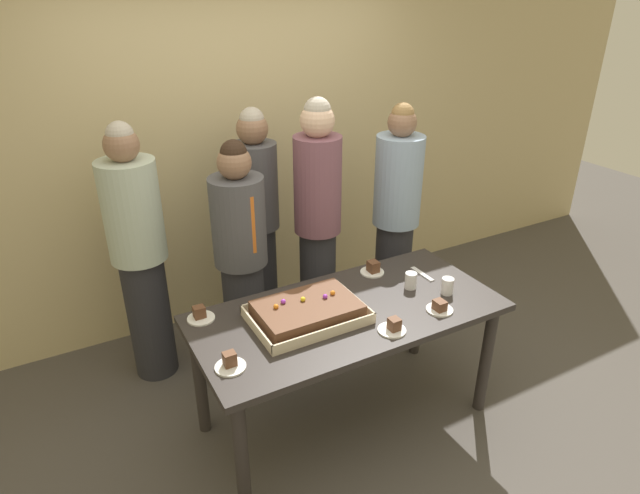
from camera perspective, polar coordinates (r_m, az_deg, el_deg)
The scene contains 17 objects.
ground_plane at distance 3.51m, azimuth 2.68°, elevation -17.56°, with size 12.00×12.00×0.00m, color #4C4742.
interior_back_panel at distance 4.09m, azimuth -8.86°, elevation 12.75°, with size 8.00×0.12×3.00m, color #CCB784.
party_table at distance 3.08m, azimuth 2.94°, elevation -8.25°, with size 1.74×0.82×0.79m.
sheet_cake at distance 2.92m, azimuth -1.36°, elevation -6.86°, with size 0.61×0.43×0.12m.
plated_slice_near_left at distance 3.00m, azimuth -12.58°, elevation -7.06°, with size 0.15×0.15×0.07m.
plated_slice_near_right at distance 2.63m, azimuth -9.51°, elevation -12.03°, with size 0.15×0.15×0.08m.
plated_slice_far_left at distance 2.86m, azimuth 7.74°, elevation -8.42°, with size 0.15×0.15×0.08m.
plated_slice_far_right at distance 3.07m, azimuth 12.55°, elevation -6.27°, with size 0.15×0.15×0.07m.
plated_slice_center_front at distance 3.39m, azimuth 5.61°, elevation -2.33°, with size 0.15×0.15×0.08m.
drink_cup_nearest at distance 3.23m, azimuth 13.34°, elevation -4.04°, with size 0.07×0.07×0.10m, color white.
drink_cup_middle at distance 3.25m, azimuth 9.59°, elevation -3.53°, with size 0.07×0.07×0.10m, color white.
cake_server_utensil at distance 3.43m, azimuth 10.78°, elevation -2.83°, with size 0.03×0.20×0.01m, color silver.
person_serving_front at distance 3.44m, azimuth -8.33°, elevation -1.52°, with size 0.34×0.34×1.63m.
person_green_shirt_behind at distance 3.56m, azimuth -18.59°, elevation -0.72°, with size 0.35×0.35×1.74m.
person_striped_tie_right at distance 3.64m, azimuth -0.25°, elevation 2.42°, with size 0.32×0.32×1.81m.
person_far_right_suit at distance 3.94m, azimuth 8.03°, elevation 2.99°, with size 0.34×0.34×1.73m.
person_back_corner at distance 3.83m, azimuth -6.65°, elevation 2.56°, with size 0.31×0.31×1.72m.
Camera 1 is at (-1.36, -2.15, 2.42)m, focal length 30.21 mm.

